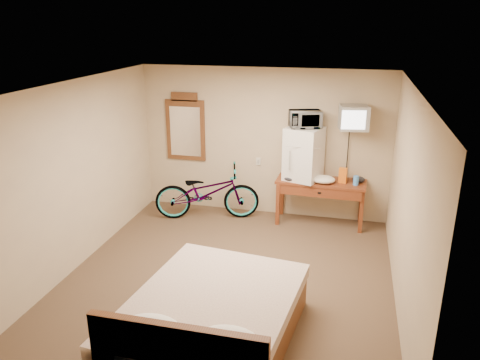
% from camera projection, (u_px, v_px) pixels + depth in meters
% --- Properties ---
extents(room, '(4.60, 4.64, 2.50)m').
position_uv_depth(room, '(228.00, 189.00, 5.77)').
color(room, '#3F311F').
rests_on(room, ground).
extents(desk, '(1.45, 0.60, 0.75)m').
position_uv_depth(desk, '(321.00, 188.00, 7.58)').
color(desk, brown).
rests_on(desk, floor).
extents(mini_fridge, '(0.65, 0.64, 0.86)m').
position_uv_depth(mini_fridge, '(304.00, 154.00, 7.50)').
color(mini_fridge, white).
rests_on(mini_fridge, desk).
extents(microwave, '(0.56, 0.46, 0.27)m').
position_uv_depth(microwave, '(305.00, 119.00, 7.32)').
color(microwave, white).
rests_on(microwave, mini_fridge).
extents(snack_bag, '(0.13, 0.09, 0.25)m').
position_uv_depth(snack_bag, '(343.00, 175.00, 7.43)').
color(snack_bag, orange).
rests_on(snack_bag, desk).
extents(blue_cup, '(0.08, 0.08, 0.15)m').
position_uv_depth(blue_cup, '(356.00, 181.00, 7.35)').
color(blue_cup, '#4692EE').
rests_on(blue_cup, desk).
extents(cloth_cream, '(0.39, 0.30, 0.12)m').
position_uv_depth(cloth_cream, '(323.00, 179.00, 7.45)').
color(cloth_cream, beige).
rests_on(cloth_cream, desk).
extents(cloth_dark_a, '(0.23, 0.17, 0.09)m').
position_uv_depth(cloth_dark_a, '(291.00, 178.00, 7.55)').
color(cloth_dark_a, black).
rests_on(cloth_dark_a, desk).
extents(cloth_dark_b, '(0.20, 0.16, 0.09)m').
position_uv_depth(cloth_dark_b, '(359.00, 179.00, 7.49)').
color(cloth_dark_b, black).
rests_on(cloth_dark_b, desk).
extents(crt_television, '(0.48, 0.59, 0.37)m').
position_uv_depth(crt_television, '(354.00, 118.00, 7.12)').
color(crt_television, black).
rests_on(crt_television, room).
extents(wall_mirror, '(0.70, 0.04, 1.18)m').
position_uv_depth(wall_mirror, '(185.00, 128.00, 8.10)').
color(wall_mirror, brown).
rests_on(wall_mirror, room).
extents(bicycle, '(1.85, 1.06, 0.92)m').
position_uv_depth(bicycle, '(207.00, 192.00, 7.88)').
color(bicycle, black).
rests_on(bicycle, floor).
extents(bed, '(1.82, 2.28, 0.90)m').
position_uv_depth(bed, '(209.00, 322.00, 4.79)').
color(bed, brown).
rests_on(bed, floor).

